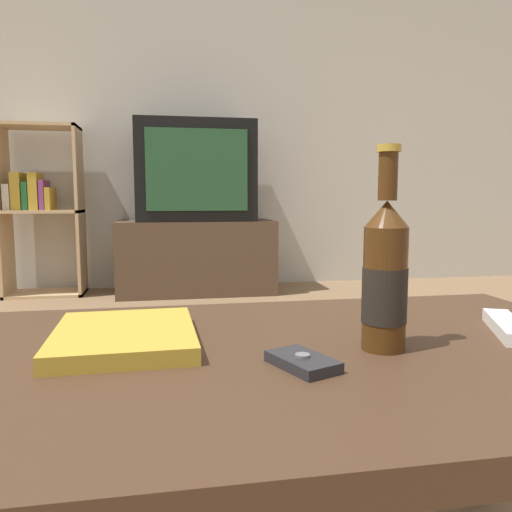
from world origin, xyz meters
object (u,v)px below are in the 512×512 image
object	(u,v)px
bookshelf	(38,206)
remote_control	(507,327)
beer_bottle	(385,276)
table_book	(125,336)
tv_stand	(196,257)
cell_phone	(303,362)
television	(195,172)

from	to	relation	value
bookshelf	remote_control	size ratio (longest dim) A/B	6.47
bookshelf	beer_bottle	size ratio (longest dim) A/B	3.93
beer_bottle	table_book	world-z (taller)	beer_bottle
tv_stand	cell_phone	bearing A→B (deg)	-90.72
television	remote_control	world-z (taller)	television
remote_control	tv_stand	bearing A→B (deg)	121.03
remote_control	table_book	size ratio (longest dim) A/B	0.70
tv_stand	cell_phone	xyz separation A→B (m)	(-0.04, -2.80, 0.19)
table_book	bookshelf	bearing A→B (deg)	103.68
cell_phone	beer_bottle	bearing A→B (deg)	-0.26
bookshelf	table_book	xyz separation A→B (m)	(0.75, -2.74, -0.15)
bookshelf	table_book	size ratio (longest dim) A/B	4.52
tv_stand	cell_phone	distance (m)	2.80
beer_bottle	table_book	size ratio (longest dim) A/B	1.15
television	bookshelf	bearing A→B (deg)	174.71
tv_stand	remote_control	bearing A→B (deg)	-83.14
table_book	cell_phone	bearing A→B (deg)	-33.69
tv_stand	television	bearing A→B (deg)	-90.00
tv_stand	table_book	xyz separation A→B (m)	(-0.26, -2.65, 0.20)
bookshelf	cell_phone	distance (m)	3.05
tv_stand	table_book	bearing A→B (deg)	-95.64
television	cell_phone	world-z (taller)	television
tv_stand	television	xyz separation A→B (m)	(0.00, -0.00, 0.57)
tv_stand	bookshelf	xyz separation A→B (m)	(-1.02, 0.09, 0.35)
bookshelf	cell_phone	size ratio (longest dim) A/B	10.34
beer_bottle	remote_control	size ratio (longest dim) A/B	1.65
beer_bottle	cell_phone	distance (m)	0.17
tv_stand	beer_bottle	bearing A→B (deg)	-87.98
tv_stand	television	world-z (taller)	television
bookshelf	beer_bottle	distance (m)	3.05
cell_phone	table_book	distance (m)	0.27
beer_bottle	remote_control	distance (m)	0.25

